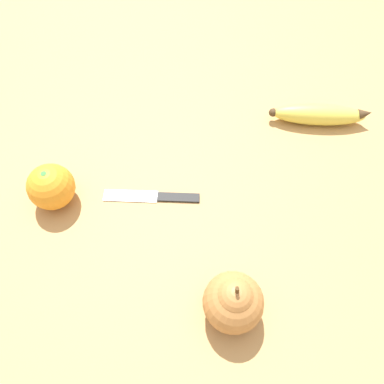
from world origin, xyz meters
TOP-DOWN VIEW (x-y plane):
  - ground_plane at (0.00, 0.00)m, footprint 3.00×3.00m
  - banana at (-0.17, 0.17)m, footprint 0.09×0.19m
  - orange at (0.16, -0.19)m, footprint 0.08×0.08m
  - pear at (0.23, 0.13)m, footprint 0.08×0.08m
  - paring_knife at (0.10, -0.04)m, footprint 0.07×0.16m

SIDE VIEW (x-z plane):
  - ground_plane at x=0.00m, z-range 0.00..0.00m
  - paring_knife at x=0.10m, z-range 0.00..0.01m
  - banana at x=-0.17m, z-range 0.00..0.04m
  - orange at x=0.16m, z-range 0.00..0.08m
  - pear at x=0.23m, z-range -0.01..0.10m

